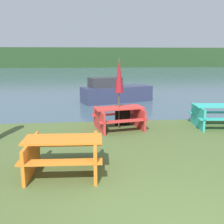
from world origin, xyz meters
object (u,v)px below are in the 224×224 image
at_px(picnic_table_red, 119,116).
at_px(boat, 115,92).
at_px(umbrella_crimson, 119,76).
at_px(picnic_table_orange, 64,152).
at_px(picnic_table_teal, 218,114).
at_px(signboard, 123,115).

bearing_deg(picnic_table_red, boat, 85.14).
xyz_separation_m(umbrella_crimson, boat, (0.46, 5.36, -1.31)).
distance_m(picnic_table_orange, picnic_table_red, 3.71).
bearing_deg(picnic_table_teal, signboard, 170.70).
height_order(picnic_table_teal, picnic_table_red, picnic_table_teal).
bearing_deg(picnic_table_orange, umbrella_crimson, 63.92).
bearing_deg(picnic_table_teal, boat, 119.63).
relative_size(umbrella_crimson, signboard, 3.25).
height_order(picnic_table_orange, picnic_table_teal, picnic_table_teal).
distance_m(boat, signboard, 4.92).
bearing_deg(signboard, boat, 86.95).
bearing_deg(signboard, picnic_table_teal, -9.30).
height_order(picnic_table_red, umbrella_crimson, umbrella_crimson).
xyz_separation_m(boat, signboard, (-0.26, -4.91, -0.15)).
distance_m(picnic_table_red, boat, 5.38).
distance_m(picnic_table_red, signboard, 0.49).
relative_size(picnic_table_teal, signboard, 2.47).
height_order(boat, signboard, boat).
bearing_deg(picnic_table_orange, signboard, 64.22).
height_order(picnic_table_teal, umbrella_crimson, umbrella_crimson).
bearing_deg(boat, picnic_table_orange, -122.13).
relative_size(picnic_table_teal, picnic_table_red, 0.97).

